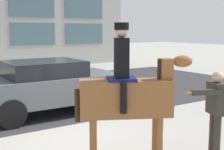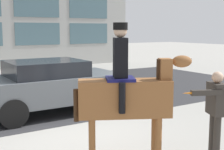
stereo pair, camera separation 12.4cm
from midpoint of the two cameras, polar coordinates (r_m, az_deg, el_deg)
The scene contains 5 objects.
ground_plane at distance 7.61m, azimuth -7.01°, elevation -10.27°, with size 80.00×80.00×0.00m, color #9E9B93.
road_surface at distance 11.95m, azimuth -16.79°, elevation -3.71°, with size 20.83×8.50×0.01m.
mounted_horse_lead at distance 5.28m, azimuth 3.43°, elevation -3.55°, with size 1.86×1.16×2.53m.
pedestrian_bystander at distance 5.89m, azimuth 18.96°, elevation -6.10°, with size 0.91×0.45×1.69m.
street_car_near_lane at distance 9.24m, azimuth -11.11°, elevation -1.78°, with size 4.20×2.07×1.54m.
Camera 2 is at (-2.99, -6.58, 2.42)m, focal length 50.00 mm.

